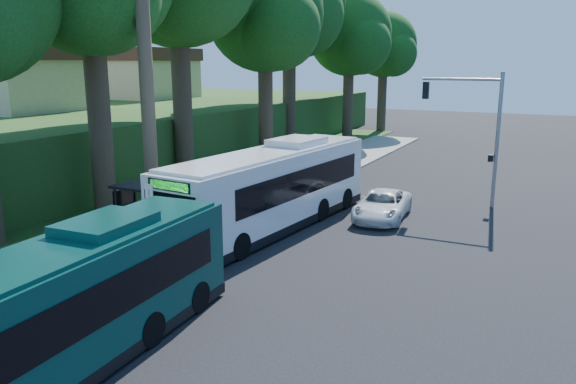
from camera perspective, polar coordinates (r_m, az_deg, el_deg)
The scene contains 15 objects.
ground at distance 23.15m, azimuth 5.07°, elevation -5.80°, with size 140.00×140.00×0.00m, color black.
sidewalk at distance 26.51m, azimuth -9.81°, elevation -3.36°, with size 4.50×70.00×0.12m, color gray.
red_curb at distance 22.15m, azimuth -11.06°, elevation -6.70°, with size 0.25×30.00×0.13m, color maroon.
grass_verge at distance 33.73m, azimuth -12.69°, elevation -0.00°, with size 8.00×70.00×0.06m, color #234719.
bus_shelter at distance 23.87m, azimuth -13.91°, elevation -1.04°, with size 3.20×1.51×2.55m.
stop_sign_pole at distance 21.05m, azimuth -13.80°, elevation -2.13°, with size 0.35×0.06×3.17m.
traffic_signal_pole at distance 30.89m, azimuth 18.73°, elevation 6.72°, with size 4.10×0.30×7.00m.
hillside_backdrop at distance 49.55m, azimuth -17.58°, elevation 6.62°, with size 24.00×60.00×8.80m.
tree_2 at distance 41.56m, azimuth -2.25°, elevation 17.19°, with size 8.82×8.40×15.12m.
tree_3 at distance 49.68m, azimuth 0.25°, elevation 18.26°, with size 10.08×9.60×17.28m.
tree_4 at distance 55.92m, azimuth 6.35°, elevation 15.29°, with size 8.40×8.00×14.14m.
tree_5 at distance 63.17m, azimuth 9.77°, elevation 14.22°, with size 7.35×7.00×12.86m.
white_bus at distance 25.54m, azimuth -1.48°, elevation 0.51°, with size 4.11×13.38×3.93m.
teal_bus at distance 14.77m, azimuth -22.30°, elevation -10.93°, with size 3.02×11.76×3.48m.
pickup at distance 27.69m, azimuth 9.56°, elevation -1.32°, with size 2.23×4.85×1.35m, color silver.
Camera 1 is at (7.83, -20.47, 7.45)m, focal length 35.00 mm.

